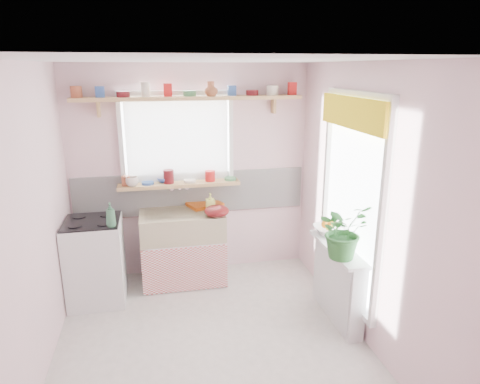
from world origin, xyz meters
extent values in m
plane|color=silver|center=(0.00, 0.00, 0.00)|extent=(3.20, 3.20, 0.00)
plane|color=white|center=(0.00, 0.00, 2.50)|extent=(3.20, 3.20, 0.00)
plane|color=beige|center=(0.00, 1.60, 1.25)|extent=(2.80, 0.00, 2.80)
plane|color=beige|center=(0.00, -1.60, 1.25)|extent=(2.80, 0.00, 2.80)
plane|color=beige|center=(-1.40, 0.00, 1.25)|extent=(0.00, 3.20, 3.20)
plane|color=beige|center=(1.40, 0.00, 1.25)|extent=(0.00, 3.20, 3.20)
cube|color=white|center=(0.00, 1.59, 1.00)|extent=(2.74, 0.03, 0.50)
cube|color=pink|center=(0.00, 1.58, 0.80)|extent=(2.74, 0.02, 0.12)
cube|color=white|center=(-0.15, 1.60, 1.65)|extent=(1.20, 0.01, 1.00)
cube|color=white|center=(-0.15, 1.53, 1.65)|extent=(1.15, 0.02, 0.95)
cube|color=white|center=(1.40, 0.20, 1.25)|extent=(0.01, 1.10, 1.90)
cube|color=yellow|center=(1.31, 0.20, 2.06)|extent=(0.03, 1.20, 0.28)
cube|color=white|center=(-0.15, 1.30, 0.28)|extent=(0.85, 0.55, 0.55)
cube|color=#CD3C3D|center=(-0.15, 1.02, 0.28)|extent=(0.95, 0.02, 0.53)
cube|color=beige|center=(-0.15, 1.30, 0.70)|extent=(0.95, 0.55, 0.30)
cylinder|color=silver|center=(-0.15, 1.55, 1.10)|extent=(0.03, 0.22, 0.03)
cube|color=white|center=(-1.10, 1.05, 0.45)|extent=(0.58, 0.58, 0.90)
cube|color=black|center=(-1.10, 1.05, 0.91)|extent=(0.56, 0.56, 0.02)
cylinder|color=black|center=(-1.24, 0.91, 0.92)|extent=(0.14, 0.14, 0.01)
cylinder|color=black|center=(-0.96, 0.91, 0.92)|extent=(0.14, 0.14, 0.01)
cylinder|color=black|center=(-1.24, 1.19, 0.92)|extent=(0.14, 0.14, 0.01)
cylinder|color=black|center=(-0.96, 1.19, 0.92)|extent=(0.14, 0.14, 0.01)
cube|color=white|center=(1.30, 0.20, 0.38)|extent=(0.15, 0.90, 0.75)
cube|color=white|center=(1.27, 0.20, 0.76)|extent=(0.22, 0.95, 0.03)
cube|color=tan|center=(-0.15, 1.48, 1.14)|extent=(1.40, 0.22, 0.04)
cube|color=tan|center=(0.00, 1.47, 2.12)|extent=(2.52, 0.24, 0.04)
cylinder|color=#A55133|center=(-1.18, 1.47, 2.20)|extent=(0.11, 0.11, 0.12)
cylinder|color=#3359A5|center=(-0.94, 1.47, 2.20)|extent=(0.11, 0.11, 0.12)
cylinder|color=#590F14|center=(-0.71, 1.47, 2.17)|extent=(0.11, 0.11, 0.06)
cylinder|color=silver|center=(-0.47, 1.47, 2.20)|extent=(0.11, 0.11, 0.12)
cylinder|color=red|center=(-0.24, 1.47, 2.20)|extent=(0.11, 0.11, 0.12)
cylinder|color=#3F7F4C|center=(0.00, 1.47, 2.17)|extent=(0.11, 0.11, 0.06)
cylinder|color=#A55133|center=(0.24, 1.47, 2.20)|extent=(0.11, 0.11, 0.12)
cylinder|color=#3359A5|center=(0.47, 1.47, 2.20)|extent=(0.11, 0.11, 0.12)
cylinder|color=#590F14|center=(0.71, 1.47, 2.17)|extent=(0.11, 0.11, 0.06)
cylinder|color=silver|center=(0.94, 1.47, 2.20)|extent=(0.11, 0.11, 0.12)
cylinder|color=red|center=(1.18, 1.47, 2.20)|extent=(0.11, 0.11, 0.12)
cylinder|color=#A55133|center=(-0.77, 1.48, 1.22)|extent=(0.11, 0.11, 0.12)
cylinder|color=#3359A5|center=(-0.52, 1.48, 1.22)|extent=(0.11, 0.11, 0.12)
cylinder|color=#590F14|center=(-0.27, 1.48, 1.19)|extent=(0.11, 0.11, 0.06)
cylinder|color=silver|center=(-0.03, 1.48, 1.22)|extent=(0.11, 0.11, 0.12)
cylinder|color=red|center=(0.22, 1.48, 1.22)|extent=(0.11, 0.11, 0.12)
cylinder|color=#3F7F4C|center=(0.47, 1.48, 1.19)|extent=(0.11, 0.11, 0.06)
cube|color=#D25912|center=(0.14, 1.50, 0.87)|extent=(0.46, 0.40, 0.04)
ellipsoid|color=maroon|center=(0.22, 1.10, 0.91)|extent=(0.35, 0.35, 0.13)
imported|color=#2A692C|center=(1.21, -0.03, 1.04)|extent=(0.57, 0.53, 0.52)
imported|color=silver|center=(1.33, 0.53, 0.81)|extent=(0.34, 0.34, 0.08)
imported|color=#2E5F26|center=(1.33, 0.42, 0.87)|extent=(0.10, 0.07, 0.19)
imported|color=#D7E365|center=(0.18, 1.29, 0.96)|extent=(0.10, 0.10, 0.22)
imported|color=white|center=(-0.68, 1.42, 1.21)|extent=(0.14, 0.14, 0.11)
imported|color=#385BB6|center=(-0.31, 1.54, 1.19)|extent=(0.20, 0.20, 0.06)
imported|color=brown|center=(0.23, 1.41, 2.22)|extent=(0.17, 0.17, 0.15)
imported|color=#39724E|center=(-0.88, 0.83, 1.04)|extent=(0.11, 0.11, 0.25)
sphere|color=orange|center=(1.33, 0.53, 0.88)|extent=(0.08, 0.08, 0.08)
sphere|color=orange|center=(1.39, 0.56, 0.88)|extent=(0.08, 0.08, 0.08)
sphere|color=orange|center=(1.28, 0.55, 0.88)|extent=(0.08, 0.08, 0.08)
cylinder|color=yellow|center=(1.35, 0.48, 0.89)|extent=(0.18, 0.04, 0.10)
camera|label=1|loc=(-0.43, -3.35, 2.45)|focal=32.00mm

